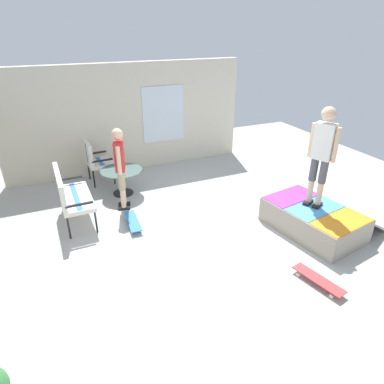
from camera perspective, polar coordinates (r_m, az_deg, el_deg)
name	(u,v)px	position (r m, az deg, el deg)	size (l,w,h in m)	color
ground_plane	(214,239)	(6.13, 3.81, -7.92)	(12.00, 12.00, 0.10)	#B2B2AD
house_facade	(128,118)	(8.73, -10.68, 12.13)	(0.23, 6.00, 2.62)	beige
skate_ramp	(314,219)	(6.53, 19.84, -4.28)	(1.89, 1.92, 0.48)	gray
patio_bench	(68,193)	(6.64, -20.12, -0.11)	(1.26, 0.57, 1.02)	black
patio_chair_near_house	(95,158)	(8.19, -16.11, 5.47)	(0.65, 0.58, 1.02)	black
patio_table	(122,177)	(7.56, -11.73, 2.50)	(0.90, 0.90, 0.57)	black
person_watching	(120,163)	(6.75, -12.05, 4.73)	(0.47, 0.31, 1.67)	black
person_skater	(322,150)	(6.08, 21.11, 6.59)	(0.44, 0.34, 1.76)	black
skateboard_by_bench	(133,221)	(6.47, -9.97, -4.87)	(0.81, 0.25, 0.10)	#3372B2
skateboard_spare	(318,280)	(5.38, 20.52, -13.68)	(0.82, 0.36, 0.10)	#B23838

